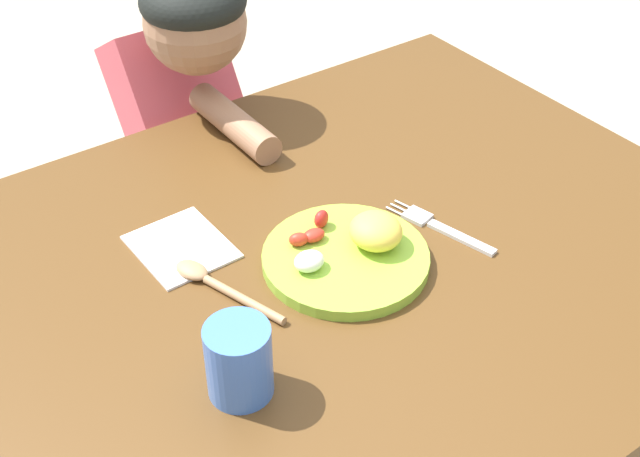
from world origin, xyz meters
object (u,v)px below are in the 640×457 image
Objects in this scene: fork at (441,228)px; spoon at (213,282)px; drinking_cup at (239,361)px; plate at (351,252)px; person at (187,173)px.

spoon reaches higher than fork.
fork is 1.85× the size of drinking_cup.
drinking_cup is (-0.25, -0.11, 0.03)m from plate.
plate is 1.25× the size of spoon.
spoon is at bearing 67.09° from person.
fork is 0.41m from drinking_cup.
spoon is 1.89× the size of drinking_cup.
fork is at bearing -121.90° from spoon.
drinking_cup is 0.10× the size of person.
spoon is (-0.18, 0.07, -0.01)m from plate.
drinking_cup is (-0.06, -0.18, 0.04)m from spoon.
fork is (0.15, -0.02, -0.01)m from plate.
fork is at bearing 13.15° from drinking_cup.
plate is at bearing 86.28° from person.
fork is 0.98× the size of spoon.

